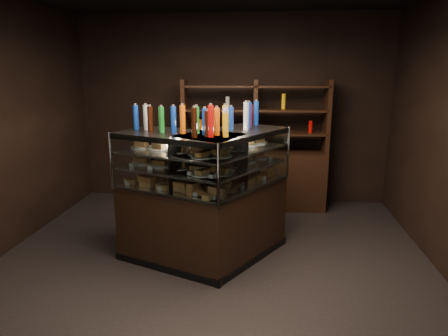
{
  "coord_description": "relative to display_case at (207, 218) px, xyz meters",
  "views": [
    {
      "loc": [
        0.6,
        -3.99,
        2.17
      ],
      "look_at": [
        0.14,
        0.1,
        1.13
      ],
      "focal_mm": 32.0,
      "sensor_mm": 36.0,
      "label": 1
    }
  ],
  "objects": [
    {
      "name": "ground",
      "position": [
        0.07,
        -0.25,
        -0.5
      ],
      "size": [
        5.0,
        5.0,
        0.0
      ],
      "primitive_type": "plane",
      "color": "black",
      "rests_on": "ground"
    },
    {
      "name": "room_shell",
      "position": [
        0.07,
        -0.25,
        1.44
      ],
      "size": [
        5.02,
        5.02,
        3.01
      ],
      "color": "black",
      "rests_on": "ground"
    },
    {
      "name": "display_case",
      "position": [
        0.0,
        0.0,
        0.0
      ],
      "size": [
        1.98,
        1.53,
        1.5
      ],
      "rotation": [
        0.0,
        0.0,
        0.32
      ],
      "color": "black",
      "rests_on": "ground"
    },
    {
      "name": "food_display",
      "position": [
        0.0,
        -0.0,
        0.64
      ],
      "size": [
        1.61,
        1.15,
        0.46
      ],
      "color": "#CA9448",
      "rests_on": "display_case"
    },
    {
      "name": "bottles_top",
      "position": [
        -0.0,
        0.0,
        1.13
      ],
      "size": [
        1.44,
        1.01,
        0.3
      ],
      "color": "#0F38B2",
      "rests_on": "display_case"
    },
    {
      "name": "potted_conifer",
      "position": [
        0.66,
        1.13,
        -0.06
      ],
      "size": [
        0.36,
        0.36,
        0.77
      ],
      "rotation": [
        0.0,
        0.0,
        -0.31
      ],
      "color": "black",
      "rests_on": "ground"
    },
    {
      "name": "back_shelving",
      "position": [
        0.47,
        1.8,
        0.11
      ],
      "size": [
        2.22,
        0.54,
        2.0
      ],
      "rotation": [
        0.0,
        0.0,
        0.05
      ],
      "color": "black",
      "rests_on": "ground"
    }
  ]
}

